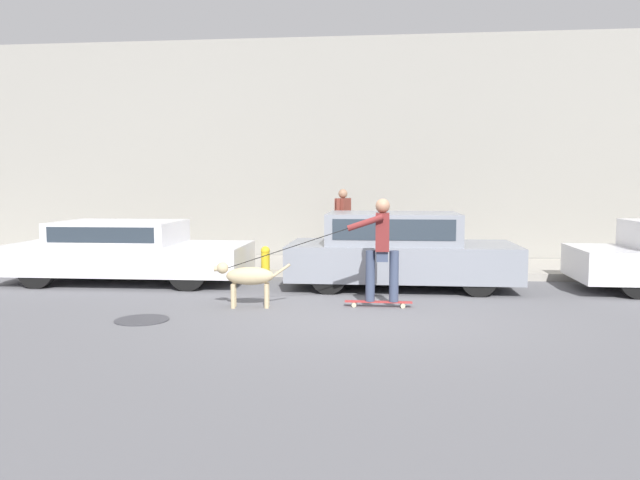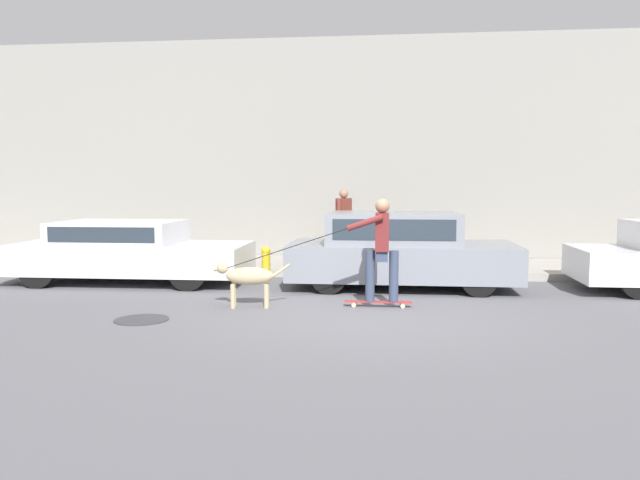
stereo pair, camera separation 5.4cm
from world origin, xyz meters
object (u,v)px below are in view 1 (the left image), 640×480
Objects in this scene: parked_car_0 at (127,252)px; parked_car_1 at (399,251)px; dog at (248,277)px; pedestrian_with_bag at (343,223)px; skateboarder at (381,246)px; fire_hydrant at (265,262)px.

parked_car_0 is 5.09m from parked_car_1.
dog is 0.72× the size of pedestrian_with_bag.
parked_car_0 is at bearing -21.53° from skateboarder.
skateboarder is 4.09m from pedestrian_with_bag.
parked_car_0 reaches higher than fire_hydrant.
dog is 0.41× the size of skateboarder.
dog is (-2.28, -2.10, -0.20)m from parked_car_1.
parked_car_1 reaches higher than fire_hydrant.
pedestrian_with_bag reaches higher than parked_car_0.
pedestrian_with_bag is at bearing -112.21° from dog.
parked_car_1 is 1.89m from skateboarder.
fire_hydrant is (-2.58, 0.71, -0.32)m from parked_car_1.
dog is at bearing -138.02° from parked_car_1.
parked_car_0 is 6.98× the size of fire_hydrant.
skateboarder is (4.80, -1.85, 0.35)m from parked_car_0.
pedestrian_with_bag is at bearing 117.68° from parked_car_1.
parked_car_0 reaches higher than dog.
parked_car_1 is 2.69m from fire_hydrant.
pedestrian_with_bag is 2.14m from fire_hydrant.
dog is 2.06m from skateboarder.
pedestrian_with_bag is (1.13, 4.25, 0.56)m from dog.
skateboarder is 3.48m from fire_hydrant.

